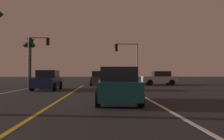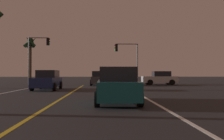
# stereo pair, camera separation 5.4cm
# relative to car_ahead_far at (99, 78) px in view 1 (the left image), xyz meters

# --- Properties ---
(lane_edge_right) EXTENTS (0.16, 32.30, 0.01)m
(lane_edge_right) POSITION_rel_car_ahead_far_xyz_m (2.90, -16.37, -0.82)
(lane_edge_right) COLOR silver
(lane_edge_right) RESTS_ON ground
(lane_center_divider) EXTENTS (0.16, 32.30, 0.01)m
(lane_center_divider) POSITION_rel_car_ahead_far_xyz_m (-1.88, -16.37, -0.82)
(lane_center_divider) COLOR gold
(lane_center_divider) RESTS_ON ground
(car_ahead_far) EXTENTS (2.02, 4.30, 1.70)m
(car_ahead_far) POSITION_rel_car_ahead_far_xyz_m (0.00, 0.00, 0.00)
(car_ahead_far) COLOR black
(car_ahead_far) RESTS_ON ground
(car_oncoming) EXTENTS (2.02, 4.30, 1.70)m
(car_oncoming) POSITION_rel_car_ahead_far_xyz_m (-4.36, -7.44, 0.00)
(car_oncoming) COLOR black
(car_oncoming) RESTS_ON ground
(car_crossing_side) EXTENTS (4.30, 2.02, 1.70)m
(car_crossing_side) POSITION_rel_car_ahead_far_xyz_m (7.60, 0.84, 0.00)
(car_crossing_side) COLOR black
(car_crossing_side) RESTS_ON ground
(car_lead_same_lane) EXTENTS (2.02, 4.30, 1.70)m
(car_lead_same_lane) POSITION_rel_car_ahead_far_xyz_m (1.09, -16.52, 0.00)
(car_lead_same_lane) COLOR black
(car_lead_same_lane) RESTS_ON ground
(traffic_light_near_right) EXTENTS (2.90, 0.36, 5.08)m
(traffic_light_near_right) POSITION_rel_car_ahead_far_xyz_m (3.31, 0.28, 2.96)
(traffic_light_near_right) COLOR #4C4C51
(traffic_light_near_right) RESTS_ON ground
(traffic_light_near_left) EXTENTS (2.60, 0.36, 5.78)m
(traffic_light_near_left) POSITION_rel_car_ahead_far_xyz_m (-7.31, 0.28, 3.42)
(traffic_light_near_left) COLOR #4C4C51
(traffic_light_near_left) RESTS_ON ground
(palm_tree_left_far) EXTENTS (1.97, 2.11, 7.23)m
(palm_tree_left_far) POSITION_rel_car_ahead_far_xyz_m (-10.67, 7.81, 4.93)
(palm_tree_left_far) COLOR #473826
(palm_tree_left_far) RESTS_ON ground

